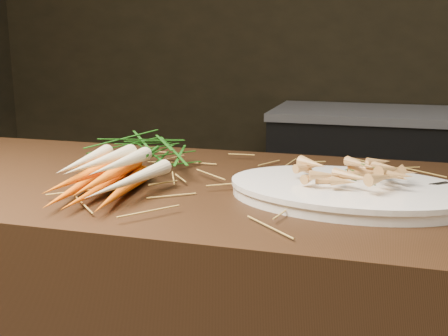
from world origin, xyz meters
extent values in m
cube|color=black|center=(0.00, 2.50, 1.40)|extent=(5.00, 0.04, 2.80)
cone|color=orange|center=(-0.59, 0.13, 0.92)|extent=(0.06, 0.28, 0.04)
cone|color=orange|center=(-0.55, 0.13, 0.92)|extent=(0.04, 0.28, 0.04)
cone|color=orange|center=(-0.50, 0.13, 0.92)|extent=(0.07, 0.28, 0.04)
cone|color=orange|center=(-0.57, 0.12, 0.95)|extent=(0.04, 0.28, 0.04)
cone|color=orange|center=(-0.52, 0.12, 0.95)|extent=(0.06, 0.28, 0.04)
cone|color=beige|center=(-0.58, 0.14, 0.97)|extent=(0.07, 0.26, 0.04)
cone|color=beige|center=(-0.54, 0.13, 0.97)|extent=(0.03, 0.26, 0.04)
cone|color=beige|center=(-0.51, 0.14, 0.97)|extent=(0.04, 0.26, 0.05)
cone|color=beige|center=(-0.48, 0.11, 0.94)|extent=(0.07, 0.26, 0.03)
ellipsoid|color=#1D6116|center=(-0.55, 0.37, 0.95)|extent=(0.18, 0.24, 0.09)
cube|color=silver|center=(0.07, 0.22, 0.93)|extent=(0.14, 0.13, 0.00)
camera|label=1|loc=(-0.03, -0.79, 1.20)|focal=45.00mm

